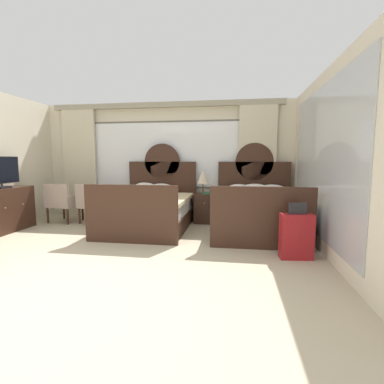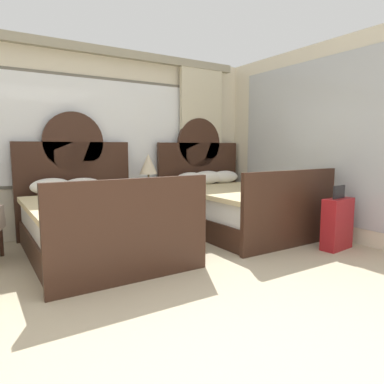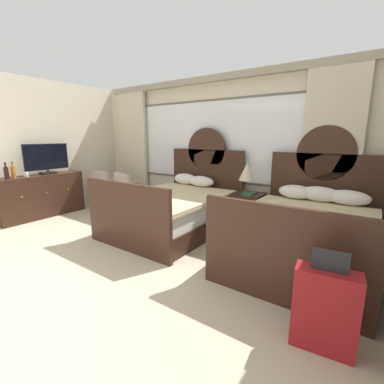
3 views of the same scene
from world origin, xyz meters
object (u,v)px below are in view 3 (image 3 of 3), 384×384
object	(u,v)px
nightstand_between_beds	(249,212)
book_on_nightstand	(249,194)
armchair_by_window_left	(132,191)
table_lamp_on_nightstand	(247,172)
bottle_liquor_amber	(13,172)
bed_near_mirror	(305,233)
cup_on_dresser	(26,175)
bottle_wine_dark	(6,172)
bed_near_window	(175,208)
dresser_minibar	(41,196)
armchair_by_window_centre	(108,187)
suitcase_on_floor	(325,309)
tv_flatscreen	(47,159)

from	to	relation	value
nightstand_between_beds	book_on_nightstand	world-z (taller)	book_on_nightstand
book_on_nightstand	armchair_by_window_left	world-z (taller)	armchair_by_window_left
table_lamp_on_nightstand	bottle_liquor_amber	bearing A→B (deg)	-150.40
bed_near_mirror	armchair_by_window_left	distance (m)	3.43
book_on_nightstand	cup_on_dresser	size ratio (longest dim) A/B	2.39
bed_near_mirror	bottle_wine_dark	distance (m)	4.97
bed_near_window	dresser_minibar	distance (m)	2.83
table_lamp_on_nightstand	nightstand_between_beds	bearing A→B (deg)	7.70
bed_near_window	armchair_by_window_left	distance (m)	1.34
bottle_wine_dark	nightstand_between_beds	bearing A→B (deg)	30.97
table_lamp_on_nightstand	armchair_by_window_centre	size ratio (longest dim) A/B	0.60
bed_near_mirror	nightstand_between_beds	bearing A→B (deg)	147.50
bed_near_window	table_lamp_on_nightstand	xyz separation A→B (m)	(0.99, 0.67, 0.63)
nightstand_between_beds	bottle_wine_dark	world-z (taller)	bottle_wine_dark
bed_near_window	suitcase_on_floor	xyz separation A→B (m)	(2.55, -1.44, -0.05)
book_on_nightstand	bottle_liquor_amber	world-z (taller)	bottle_liquor_amber
armchair_by_window_left	armchair_by_window_centre	world-z (taller)	same
bed_near_window	armchair_by_window_left	size ratio (longest dim) A/B	2.49
book_on_nightstand	suitcase_on_floor	size ratio (longest dim) A/B	0.33
bed_near_window	nightstand_between_beds	bearing A→B (deg)	32.88
dresser_minibar	armchair_by_window_left	distance (m)	1.77
table_lamp_on_nightstand	book_on_nightstand	bearing A→B (deg)	-43.60
table_lamp_on_nightstand	book_on_nightstand	world-z (taller)	table_lamp_on_nightstand
bed_near_window	bed_near_mirror	bearing A→B (deg)	0.34
nightstand_between_beds	armchair_by_window_left	size ratio (longest dim) A/B	0.75
dresser_minibar	armchair_by_window_centre	distance (m)	1.31
bottle_liquor_amber	cup_on_dresser	distance (m)	0.21
table_lamp_on_nightstand	cup_on_dresser	xyz separation A→B (m)	(-3.58, -1.87, -0.12)
dresser_minibar	suitcase_on_floor	distance (m)	5.24
cup_on_dresser	suitcase_on_floor	bearing A→B (deg)	-2.67
bed_near_window	bed_near_mirror	xyz separation A→B (m)	(2.10, 0.01, 0.01)
tv_flatscreen	suitcase_on_floor	bearing A→B (deg)	-7.42
nightstand_between_beds	armchair_by_window_left	xyz separation A→B (m)	(-2.37, -0.46, 0.16)
bed_near_mirror	table_lamp_on_nightstand	bearing A→B (deg)	149.19
book_on_nightstand	bottle_liquor_amber	size ratio (longest dim) A/B	0.89
bottle_wine_dark	armchair_by_window_left	size ratio (longest dim) A/B	0.35
nightstand_between_beds	armchair_by_window_centre	bearing A→B (deg)	-171.50
bed_near_mirror	armchair_by_window_centre	world-z (taller)	bed_near_mirror
bed_near_window	book_on_nightstand	size ratio (longest dim) A/B	8.21
bed_near_window	bed_near_mirror	distance (m)	2.10
nightstand_between_beds	tv_flatscreen	world-z (taller)	tv_flatscreen
book_on_nightstand	tv_flatscreen	xyz separation A→B (m)	(-3.73, -1.35, 0.49)
dresser_minibar	tv_flatscreen	bearing A→B (deg)	82.48
tv_flatscreen	armchair_by_window_left	size ratio (longest dim) A/B	1.00
nightstand_between_beds	bed_near_mirror	bearing A→B (deg)	-32.50
armchair_by_window_left	bed_near_window	bearing A→B (deg)	-9.38
book_on_nightstand	bottle_liquor_amber	distance (m)	4.21
table_lamp_on_nightstand	bottle_liquor_amber	distance (m)	4.17
armchair_by_window_centre	suitcase_on_floor	size ratio (longest dim) A/B	1.08
tv_flatscreen	bottle_wine_dark	distance (m)	0.77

